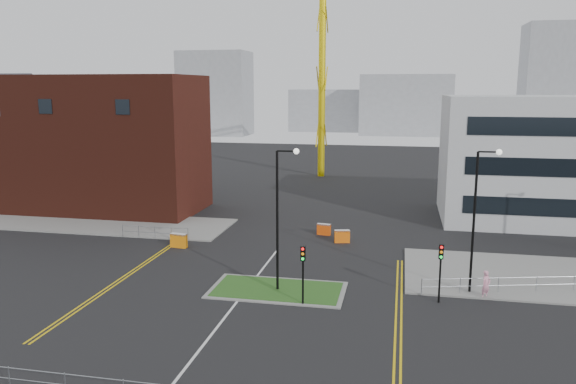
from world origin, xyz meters
name	(u,v)px	position (x,y,z in m)	size (l,w,h in m)	color
ground	(205,343)	(0.00, 0.00, 0.00)	(200.00, 200.00, 0.00)	black
pavement_left	(85,222)	(-20.00, 22.00, 0.06)	(28.00, 8.00, 0.12)	slate
island_kerb	(278,290)	(2.00, 8.00, 0.04)	(8.60, 4.60, 0.08)	slate
grass_island	(278,290)	(2.00, 8.00, 0.06)	(8.00, 4.00, 0.12)	#21521B
brick_building	(87,145)	(-22.97, 28.00, 6.85)	(24.20, 10.07, 14.24)	#4C1C13
streetlamp_island	(281,208)	(2.22, 8.00, 5.41)	(1.46, 0.36, 9.18)	black
streetlamp_right_near	(478,210)	(14.22, 10.00, 5.41)	(1.46, 0.36, 9.18)	black
traffic_light_island	(303,264)	(4.00, 5.98, 2.57)	(0.28, 0.33, 3.65)	black
traffic_light_right	(441,262)	(12.00, 7.98, 2.57)	(0.28, 0.33, 3.65)	black
railing_left	(155,231)	(-11.00, 18.00, 0.74)	(6.05, 0.05, 1.10)	gray
railing_right	(574,280)	(20.50, 11.50, 0.78)	(19.05, 5.05, 1.10)	gray
centre_line	(218,327)	(0.00, 2.00, 0.01)	(0.15, 30.00, 0.01)	silver
yellow_left_a	(133,270)	(-9.00, 10.00, 0.01)	(0.12, 24.00, 0.01)	gold
yellow_left_b	(137,270)	(-8.70, 10.00, 0.01)	(0.12, 24.00, 0.01)	gold
yellow_right_a	(396,312)	(9.50, 6.00, 0.01)	(0.12, 20.00, 0.01)	gold
yellow_right_b	(401,312)	(9.80, 6.00, 0.01)	(0.12, 20.00, 0.01)	gold
skyline_a	(216,94)	(-40.00, 120.00, 11.00)	(18.00, 12.00, 22.00)	gray
skyline_b	(406,105)	(10.00, 130.00, 8.00)	(24.00, 12.00, 16.00)	gray
skyline_c	(552,82)	(45.00, 125.00, 14.00)	(14.00, 12.00, 28.00)	gray
skyline_d	(342,110)	(-8.00, 140.00, 6.00)	(30.00, 12.00, 12.00)	gray
pedestrian	(486,285)	(14.85, 9.23, 0.89)	(0.65, 0.43, 1.79)	pink
barrier_left	(179,240)	(-8.00, 16.00, 0.62)	(1.41, 0.63, 1.15)	orange
barrier_mid	(324,229)	(3.00, 22.25, 0.54)	(1.23, 0.58, 0.99)	#F0500D
barrier_right	(342,236)	(4.84, 20.10, 0.58)	(1.33, 0.70, 1.07)	orange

